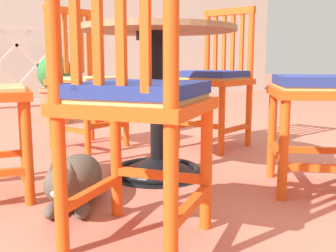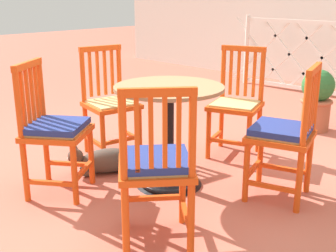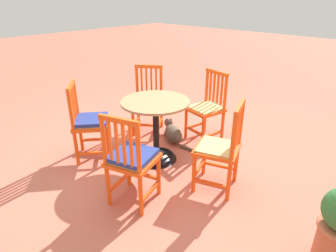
% 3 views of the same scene
% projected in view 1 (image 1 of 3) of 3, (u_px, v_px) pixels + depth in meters
% --- Properties ---
extents(ground_plane, '(24.00, 24.00, 0.00)m').
position_uv_depth(ground_plane, '(152.00, 172.00, 2.11)').
color(ground_plane, '#BC604C').
extents(cafe_table, '(0.76, 0.76, 0.73)m').
position_uv_depth(cafe_table, '(158.00, 119.00, 2.02)').
color(cafe_table, black).
rests_on(cafe_table, ground_plane).
extents(orange_chair_tucked_in, '(0.56, 0.56, 0.91)m').
position_uv_depth(orange_chair_tucked_in, '(135.00, 102.00, 1.22)').
color(orange_chair_tucked_in, '#E04C14').
rests_on(orange_chair_tucked_in, ground_plane).
extents(orange_chair_at_corner, '(0.56, 0.56, 0.91)m').
position_uv_depth(orange_chair_at_corner, '(325.00, 89.00, 1.77)').
color(orange_chair_at_corner, '#E04C14').
rests_on(orange_chair_at_corner, ground_plane).
extents(orange_chair_by_planter, '(0.50, 0.50, 0.91)m').
position_uv_depth(orange_chair_by_planter, '(216.00, 79.00, 2.68)').
color(orange_chair_by_planter, '#E04C14').
rests_on(orange_chair_by_planter, ground_plane).
extents(orange_chair_near_fence, '(0.51, 0.51, 0.91)m').
position_uv_depth(orange_chair_near_fence, '(85.00, 81.00, 2.67)').
color(orange_chair_near_fence, '#E04C14').
rests_on(orange_chair_near_fence, ground_plane).
extents(tabby_cat, '(0.40, 0.71, 0.23)m').
position_uv_depth(tabby_cat, '(74.00, 182.00, 1.61)').
color(tabby_cat, '#4C4238').
rests_on(tabby_cat, ground_plane).
extents(terracotta_planter, '(0.32, 0.32, 0.62)m').
position_uv_depth(terracotta_planter, '(56.00, 87.00, 3.71)').
color(terracotta_planter, '#B25B3D').
rests_on(terracotta_planter, ground_plane).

